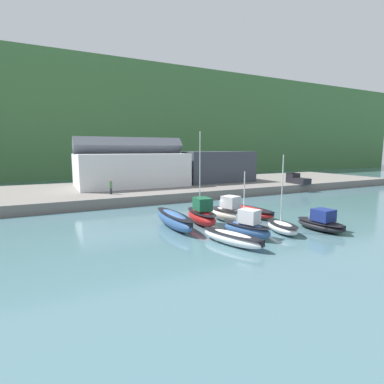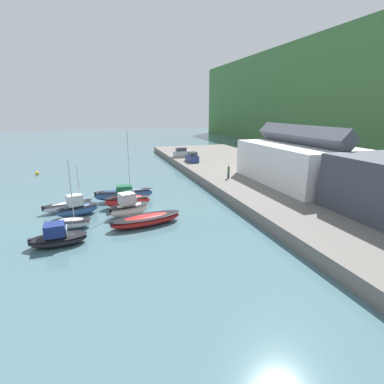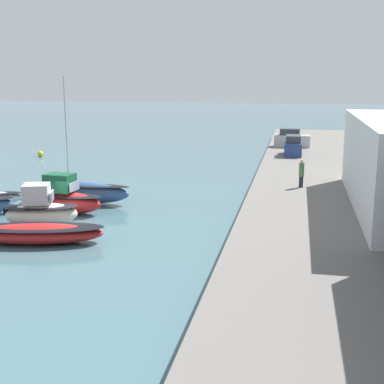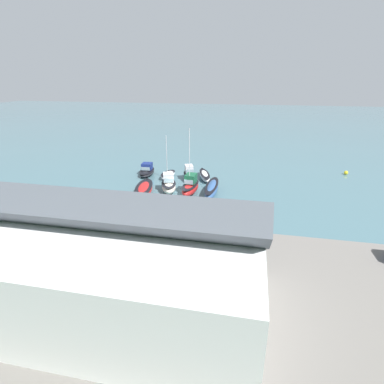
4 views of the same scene
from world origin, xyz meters
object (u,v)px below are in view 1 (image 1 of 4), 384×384
Objects in this scene: moored_boat_5 at (247,227)px; moored_boat_6 at (282,227)px; person_on_quay at (111,187)px; pickup_truck_0 at (296,179)px; moored_boat_4 at (232,238)px; moored_boat_1 at (202,214)px; moored_boat_7 at (321,223)px; moored_boat_3 at (246,211)px; moored_boat_0 at (174,220)px; moored_boat_2 at (229,212)px.

moored_boat_6 is (3.81, -0.41, -0.36)m from moored_boat_5.
person_on_quay is at bearing 88.43° from moored_boat_5.
moored_boat_4 is at bearing -140.69° from pickup_truck_0.
moored_boat_7 is (9.37, -7.20, -0.34)m from moored_boat_1.
moored_boat_1 is 6.97m from moored_boat_3.
moored_boat_0 is 1.53× the size of moored_boat_7.
moored_boat_3 is 7.82m from moored_boat_6.
moored_boat_3 is at bearing 87.46° from moored_boat_6.
moored_boat_2 is 6.09m from moored_boat_5.
pickup_truck_0 is (25.49, 15.17, 1.15)m from moored_boat_2.
moored_boat_0 is at bearing 176.47° from moored_boat_3.
moored_boat_6 is 31.88m from pickup_truck_0.
moored_boat_5 is 1.13× the size of moored_boat_7.
moored_boat_3 is at bearing 8.03° from moored_boat_0.
person_on_quay is (-9.31, 16.83, 1.43)m from moored_boat_2.
pickup_truck_0 is at bearing -2.73° from person_on_quay.
moored_boat_2 is 19.28m from person_on_quay.
moored_boat_6 is at bearing -10.55° from moored_boat_4.
pickup_truck_0 is (19.50, 22.27, 1.45)m from moored_boat_7.
moored_boat_0 is 7.38m from moored_boat_4.
moored_boat_5 reaches higher than moored_boat_7.
moored_boat_1 is at bearing 64.21° from moored_boat_4.
moored_boat_3 is (6.82, 1.36, -0.49)m from moored_boat_1.
moored_boat_6 is at bearing 163.00° from moored_boat_7.
moored_boat_3 is 1.73× the size of pickup_truck_0.
moored_boat_0 is 0.97× the size of moored_boat_3.
pickup_truck_0 reaches higher than moored_boat_3.
moored_boat_5 is (-5.36, -7.25, 0.35)m from moored_boat_3.
pickup_truck_0 is at bearing 17.74° from moored_boat_5.
moored_boat_6 is 1.40× the size of moored_boat_7.
moored_boat_5 is at bearing -71.56° from moored_boat_1.
moored_boat_7 is at bearing -3.49° from moored_boat_6.
moored_boat_6 reaches higher than pickup_truck_0.
moored_boat_6 is (-1.55, -7.66, -0.01)m from moored_boat_3.
pickup_truck_0 is (23.61, 21.36, 1.61)m from moored_boat_6.
moored_boat_1 is 1.63× the size of moored_boat_5.
moored_boat_4 is (-7.79, -8.48, -0.01)m from moored_boat_3.
moored_boat_5 is at bearing 166.00° from moored_boat_7.
moored_boat_0 is at bearing 89.43° from moored_boat_4.
moored_boat_3 is 26.01m from pickup_truck_0.
moored_boat_2 is 9.29m from moored_boat_7.
moored_boat_5 is at bearing -125.86° from moored_boat_2.
moored_boat_6 is 25.66m from person_on_quay.
moored_boat_7 is 2.46× the size of person_on_quay.
moored_boat_2 is 0.99× the size of moored_boat_7.
moored_boat_0 reaches higher than moored_boat_4.
person_on_quay is (-7.38, 22.61, 1.53)m from moored_boat_5.
moored_boat_0 is 1.54× the size of moored_boat_2.
pickup_truck_0 is (22.05, 13.70, 1.60)m from moored_boat_3.
pickup_truck_0 is at bearing 25.07° from moored_boat_0.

